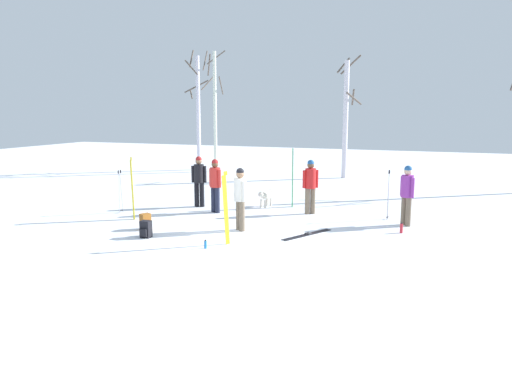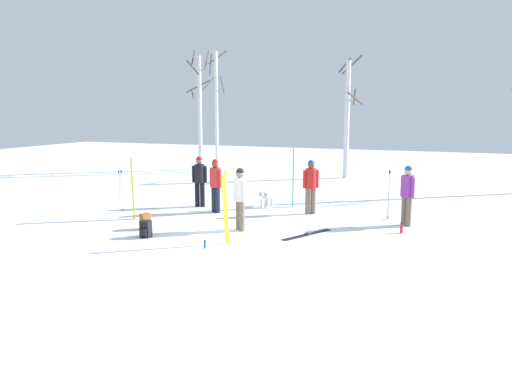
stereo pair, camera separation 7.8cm
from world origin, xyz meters
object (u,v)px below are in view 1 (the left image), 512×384
object	(u,v)px
person_3	(310,183)
ski_pair_planted_1	(132,188)
ski_pair_planted_2	(293,178)
birch_tree_1	(215,109)
backpack_1	(146,222)
ski_poles_1	(388,193)
ski_pair_planted_0	(226,208)
backpack_0	(146,229)
ski_pair_lying_0	(307,234)
person_4	(199,178)
dog	(265,196)
birch_tree_0	(198,109)
ski_poles_0	(120,190)
person_2	(215,182)
water_bottle_0	(205,244)
person_0	(407,191)
birch_tree_2	(346,117)
person_1	(240,195)
water_bottle_1	(401,228)

from	to	relation	value
person_3	ski_pair_planted_1	bearing A→B (deg)	-151.13
ski_pair_planted_2	birch_tree_1	size ratio (longest dim) A/B	0.31
backpack_1	person_3	bearing A→B (deg)	44.51
ski_poles_1	ski_pair_planted_0	bearing A→B (deg)	-128.12
ski_poles_1	backpack_0	world-z (taller)	ski_poles_1
ski_pair_lying_0	ski_pair_planted_2	bearing A→B (deg)	112.72
person_4	dog	xyz separation A→B (m)	(2.12, 0.72, -0.59)
birch_tree_0	ski_poles_0	bearing A→B (deg)	-74.94
backpack_1	person_2	bearing A→B (deg)	73.62
dog	birch_tree_0	distance (m)	11.49
person_2	ski_poles_0	size ratio (longest dim) A/B	1.25
dog	backpack_0	world-z (taller)	dog
dog	water_bottle_0	size ratio (longest dim) A/B	4.26
ski_pair_planted_2	ski_poles_1	distance (m)	3.35
person_4	ski_pair_lying_0	bearing A→B (deg)	-28.65
person_0	person_3	bearing A→B (deg)	168.87
person_2	birch_tree_2	size ratio (longest dim) A/B	0.30
birch_tree_0	birch_tree_2	distance (m)	8.10
person_4	backpack_0	world-z (taller)	person_4
ski_pair_planted_1	water_bottle_0	xyz separation A→B (m)	(3.48, -2.10, -0.83)
ski_pair_planted_0	birch_tree_2	size ratio (longest dim) A/B	0.31
person_3	ski_pair_planted_2	xyz separation A→B (m)	(-0.85, 0.89, 0.01)
person_0	ski_poles_1	distance (m)	0.86
ski_poles_0	person_1	bearing A→B (deg)	-10.00
birch_tree_1	ski_pair_planted_0	bearing A→B (deg)	-63.38
dog	water_bottle_1	world-z (taller)	dog
backpack_0	birch_tree_1	xyz separation A→B (m)	(-4.30, 13.11, 3.09)
ski_pair_lying_0	backpack_1	distance (m)	4.43
person_1	birch_tree_1	bearing A→B (deg)	118.55
person_3	birch_tree_1	distance (m)	11.74
birch_tree_1	water_bottle_1	bearing A→B (deg)	-44.63
person_0	backpack_0	distance (m)	7.26
ski_poles_1	birch_tree_2	bearing A→B (deg)	108.96
person_4	ski_pair_planted_1	size ratio (longest dim) A/B	0.92
person_3	dog	xyz separation A→B (m)	(-1.69, 0.52, -0.59)
ski_pair_planted_2	ski_pair_planted_1	bearing A→B (deg)	-138.10
person_0	dog	xyz separation A→B (m)	(-4.64, 1.10, -0.59)
person_1	backpack_1	bearing A→B (deg)	-161.48
person_0	backpack_0	bearing A→B (deg)	-148.33
backpack_0	birch_tree_2	size ratio (longest dim) A/B	0.08
person_3	water_bottle_0	world-z (taller)	person_3
person_2	person_3	distance (m)	3.01
ski_pair_lying_0	ski_poles_1	size ratio (longest dim) A/B	1.10
water_bottle_1	birch_tree_2	size ratio (longest dim) A/B	0.05
ski_pair_planted_0	birch_tree_2	xyz separation A→B (m)	(0.38, 12.96, 2.02)
ski_poles_0	birch_tree_1	bearing A→B (deg)	99.57
person_1	ski_pair_planted_2	bearing A→B (deg)	84.42
ski_pair_planted_2	water_bottle_1	distance (m)	4.56
person_3	birch_tree_1	size ratio (longest dim) A/B	0.27
person_3	ski_pair_lying_0	size ratio (longest dim) A/B	1.05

